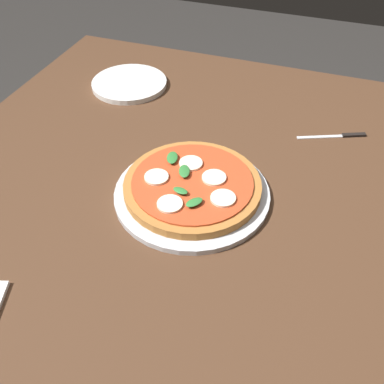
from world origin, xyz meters
The scene contains 6 objects.
ground_plane centered at (0.00, 0.00, 0.00)m, with size 6.00×6.00×0.00m, color #2D2B28.
dining_table centered at (0.00, 0.00, 0.67)m, with size 1.36×1.12×0.77m.
serving_tray centered at (0.09, 0.05, 0.77)m, with size 0.31×0.31×0.01m, color silver.
pizza centered at (0.09, 0.05, 0.79)m, with size 0.28×0.28×0.03m.
plate_white centered at (0.40, -0.31, 0.77)m, with size 0.20×0.20×0.01m, color white.
knife centered at (-0.17, -0.25, 0.77)m, with size 0.15×0.07×0.01m.
Camera 1 is at (-0.13, 0.68, 1.38)m, focal length 41.81 mm.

